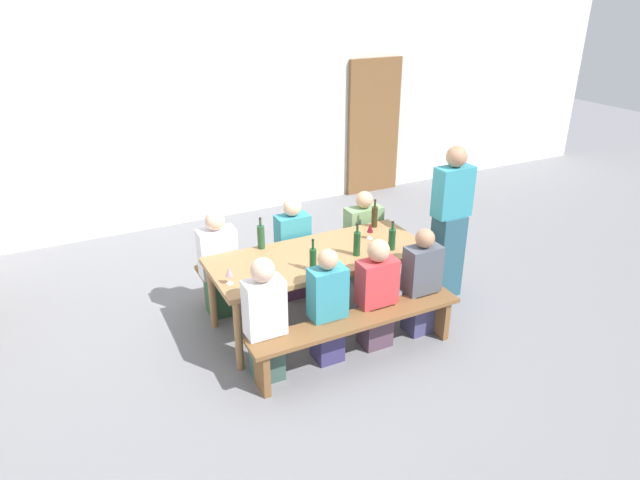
# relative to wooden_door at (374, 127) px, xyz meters

# --- Properties ---
(ground_plane) EXTENTS (24.00, 24.00, 0.00)m
(ground_plane) POSITION_rel_wooden_door_xyz_m (-2.52, -3.11, -1.05)
(ground_plane) COLOR slate
(back_wall) EXTENTS (14.00, 0.20, 3.20)m
(back_wall) POSITION_rel_wooden_door_xyz_m (-2.52, 0.14, 0.55)
(back_wall) COLOR silver
(back_wall) RESTS_ON ground
(wooden_door) EXTENTS (0.90, 0.06, 2.10)m
(wooden_door) POSITION_rel_wooden_door_xyz_m (0.00, 0.00, 0.00)
(wooden_door) COLOR brown
(wooden_door) RESTS_ON ground
(tasting_table) EXTENTS (2.14, 0.89, 0.75)m
(tasting_table) POSITION_rel_wooden_door_xyz_m (-2.52, -3.11, -0.37)
(tasting_table) COLOR #9E7247
(tasting_table) RESTS_ON ground
(bench_near) EXTENTS (2.04, 0.30, 0.45)m
(bench_near) POSITION_rel_wooden_door_xyz_m (-2.52, -3.85, -0.69)
(bench_near) COLOR brown
(bench_near) RESTS_ON ground
(bench_far) EXTENTS (2.04, 0.30, 0.45)m
(bench_far) POSITION_rel_wooden_door_xyz_m (-2.52, -2.36, -0.69)
(bench_far) COLOR brown
(bench_far) RESTS_ON ground
(wine_bottle_0) EXTENTS (0.07, 0.07, 0.32)m
(wine_bottle_0) POSITION_rel_wooden_door_xyz_m (-2.98, -2.73, -0.17)
(wine_bottle_0) COLOR #234C2D
(wine_bottle_0) RESTS_ON tasting_table
(wine_bottle_1) EXTENTS (0.07, 0.07, 0.30)m
(wine_bottle_1) POSITION_rel_wooden_door_xyz_m (-1.85, -3.33, -0.19)
(wine_bottle_1) COLOR #194723
(wine_bottle_1) RESTS_ON tasting_table
(wine_bottle_2) EXTENTS (0.07, 0.07, 0.31)m
(wine_bottle_2) POSITION_rel_wooden_door_xyz_m (-1.70, -2.77, -0.18)
(wine_bottle_2) COLOR #332814
(wine_bottle_2) RESTS_ON tasting_table
(wine_bottle_3) EXTENTS (0.07, 0.07, 0.33)m
(wine_bottle_3) POSITION_rel_wooden_door_xyz_m (-2.22, -3.28, -0.17)
(wine_bottle_3) COLOR #194723
(wine_bottle_3) RESTS_ON tasting_table
(wine_bottle_4) EXTENTS (0.06, 0.06, 0.31)m
(wine_bottle_4) POSITION_rel_wooden_door_xyz_m (-2.73, -3.38, -0.19)
(wine_bottle_4) COLOR #194723
(wine_bottle_4) RESTS_ON tasting_table
(wine_glass_0) EXTENTS (0.07, 0.07, 0.17)m
(wine_glass_0) POSITION_rel_wooden_door_xyz_m (-3.49, -3.28, -0.18)
(wine_glass_0) COLOR silver
(wine_glass_0) RESTS_ON tasting_table
(wine_glass_1) EXTENTS (0.07, 0.07, 0.17)m
(wine_glass_1) POSITION_rel_wooden_door_xyz_m (-1.90, -3.02, -0.19)
(wine_glass_1) COLOR silver
(wine_glass_1) RESTS_ON tasting_table
(seated_guest_near_0) EXTENTS (0.33, 0.24, 1.15)m
(seated_guest_near_0) POSITION_rel_wooden_door_xyz_m (-3.34, -3.70, -0.50)
(seated_guest_near_0) COLOR #37544B
(seated_guest_near_0) RESTS_ON ground
(seated_guest_near_1) EXTENTS (0.32, 0.24, 1.10)m
(seated_guest_near_1) POSITION_rel_wooden_door_xyz_m (-2.75, -3.70, -0.53)
(seated_guest_near_1) COLOR navy
(seated_guest_near_1) RESTS_ON ground
(seated_guest_near_2) EXTENTS (0.36, 0.24, 1.09)m
(seated_guest_near_2) POSITION_rel_wooden_door_xyz_m (-2.24, -3.70, -0.53)
(seated_guest_near_2) COLOR #533B4B
(seated_guest_near_2) RESTS_ON ground
(seated_guest_near_3) EXTENTS (0.34, 0.24, 1.09)m
(seated_guest_near_3) POSITION_rel_wooden_door_xyz_m (-1.74, -3.70, -0.53)
(seated_guest_near_3) COLOR #42406B
(seated_guest_near_3) RESTS_ON ground
(seated_guest_far_0) EXTENTS (0.37, 0.24, 1.13)m
(seated_guest_far_0) POSITION_rel_wooden_door_xyz_m (-3.36, -2.51, -0.51)
(seated_guest_far_0) COLOR #2D5539
(seated_guest_far_0) RESTS_ON ground
(seated_guest_far_1) EXTENTS (0.35, 0.24, 1.13)m
(seated_guest_far_1) POSITION_rel_wooden_door_xyz_m (-2.54, -2.51, -0.51)
(seated_guest_far_1) COLOR #542E4F
(seated_guest_far_1) RESTS_ON ground
(seated_guest_far_2) EXTENTS (0.41, 0.24, 1.06)m
(seated_guest_far_2) POSITION_rel_wooden_door_xyz_m (-1.68, -2.51, -0.55)
(seated_guest_far_2) COLOR #475946
(seated_guest_far_2) RESTS_ON ground
(standing_host) EXTENTS (0.39, 0.24, 1.67)m
(standing_host) POSITION_rel_wooden_door_xyz_m (-1.06, -3.23, -0.24)
(standing_host) COLOR #2A5566
(standing_host) RESTS_ON ground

